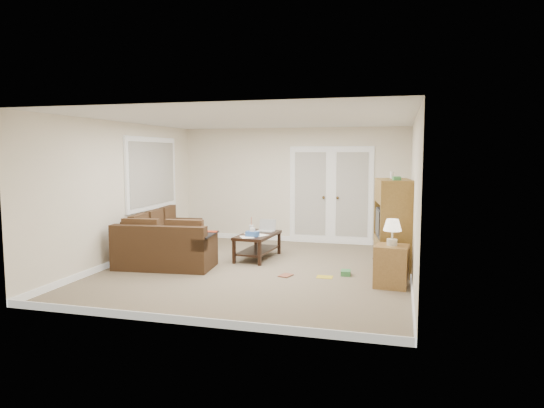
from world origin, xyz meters
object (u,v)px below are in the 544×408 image
(sectional_sofa, at_px, (165,244))
(tv_armoire, at_px, (393,226))
(coffee_table, at_px, (258,245))
(side_cabinet, at_px, (391,262))

(sectional_sofa, xyz_separation_m, tv_armoire, (4.04, 0.10, 0.47))
(coffee_table, distance_m, tv_armoire, 2.52)
(sectional_sofa, bearing_deg, tv_armoire, -3.94)
(coffee_table, xyz_separation_m, side_cabinet, (2.43, -1.33, 0.11))
(sectional_sofa, distance_m, tv_armoire, 4.07)
(sectional_sofa, distance_m, side_cabinet, 4.12)
(sectional_sofa, xyz_separation_m, side_cabinet, (4.04, -0.78, 0.06))
(coffee_table, height_order, tv_armoire, tv_armoire)
(sectional_sofa, relative_size, tv_armoire, 1.55)
(coffee_table, distance_m, side_cabinet, 2.77)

